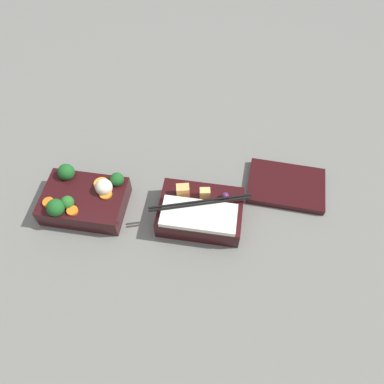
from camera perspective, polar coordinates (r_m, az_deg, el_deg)
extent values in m
plane|color=slate|center=(0.86, -7.62, -3.87)|extent=(3.00, 3.00, 0.00)
cube|color=black|center=(0.88, -16.01, -1.35)|extent=(0.18, 0.13, 0.05)
sphere|color=#19511E|center=(0.90, -18.61, 2.89)|extent=(0.04, 0.04, 0.04)
sphere|color=#236023|center=(0.85, -18.46, -1.50)|extent=(0.03, 0.03, 0.03)
sphere|color=#19511E|center=(0.86, -11.37, 1.90)|extent=(0.03, 0.03, 0.03)
sphere|color=#19511E|center=(0.85, -20.07, -2.25)|extent=(0.04, 0.04, 0.04)
cylinder|color=orange|center=(0.86, -13.65, 1.21)|extent=(0.05, 0.05, 0.01)
cylinder|color=orange|center=(0.84, -17.76, -2.74)|extent=(0.03, 0.03, 0.01)
cylinder|color=orange|center=(0.87, -21.02, -1.50)|extent=(0.03, 0.03, 0.01)
cylinder|color=orange|center=(0.85, -13.01, -0.29)|extent=(0.03, 0.03, 0.01)
sphere|color=beige|center=(0.85, -13.28, 0.72)|extent=(0.04, 0.04, 0.04)
cube|color=black|center=(0.83, 1.28, -3.06)|extent=(0.18, 0.13, 0.05)
cube|color=silver|center=(0.79, 1.05, -3.56)|extent=(0.16, 0.07, 0.01)
cube|color=#F4A356|center=(0.82, -1.41, 0.23)|extent=(0.03, 0.03, 0.03)
cube|color=#EAB266|center=(0.82, 1.98, -0.15)|extent=(0.03, 0.02, 0.02)
sphere|color=#4C1E4C|center=(0.82, 5.08, -0.62)|extent=(0.02, 0.02, 0.02)
cylinder|color=black|center=(0.80, 1.37, -1.83)|extent=(0.22, 0.07, 0.01)
cylinder|color=black|center=(0.80, 1.29, -1.41)|extent=(0.22, 0.07, 0.01)
cube|color=black|center=(0.92, 14.15, 0.94)|extent=(0.18, 0.13, 0.02)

